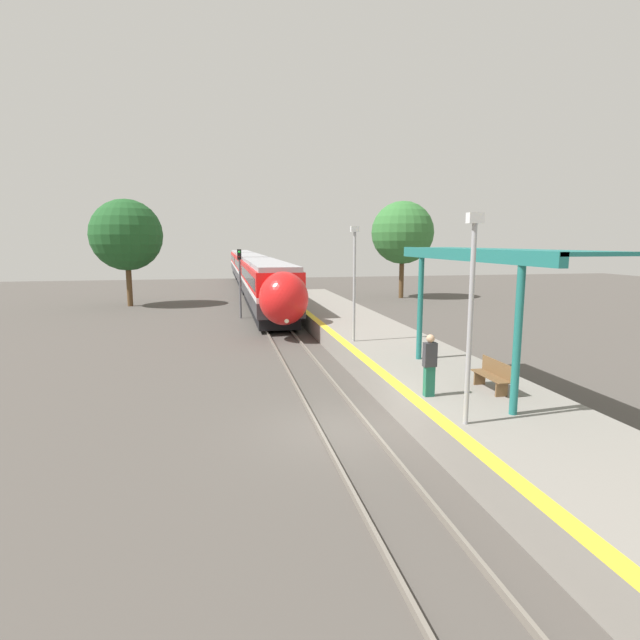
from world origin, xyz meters
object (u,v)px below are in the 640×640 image
at_px(train, 251,270).
at_px(person_waiting, 430,364).
at_px(railway_signal, 240,277).
at_px(platform_bench, 493,375).
at_px(lamppost_near, 471,305).
at_px(lamppost_mid, 354,276).

distance_m(train, person_waiting, 42.22).
xyz_separation_m(person_waiting, railway_signal, (-4.38, 21.87, 1.02)).
xyz_separation_m(platform_bench, railway_signal, (-6.47, 21.70, 1.48)).
relative_size(platform_bench, lamppost_near, 0.33).
bearing_deg(train, person_waiting, -86.72).
relative_size(railway_signal, lamppost_near, 0.95).
bearing_deg(lamppost_mid, railway_signal, 107.57).
bearing_deg(person_waiting, railway_signal, 101.33).
height_order(train, platform_bench, train).
xyz_separation_m(train, lamppost_mid, (2.40, -34.08, 1.59)).
relative_size(platform_bench, person_waiting, 0.92).
xyz_separation_m(railway_signal, lamppost_mid, (4.37, -13.79, 0.93)).
height_order(platform_bench, railway_signal, railway_signal).
distance_m(train, lamppost_near, 44.46).
height_order(person_waiting, lamppost_near, lamppost_near).
bearing_deg(person_waiting, lamppost_near, -90.38).
bearing_deg(lamppost_near, platform_bench, 48.54).
xyz_separation_m(platform_bench, lamppost_near, (-2.10, -2.38, 2.41)).
relative_size(train, platform_bench, 36.86).
xyz_separation_m(person_waiting, lamppost_near, (-0.01, -2.22, 1.95)).
distance_m(person_waiting, railway_signal, 22.32).
height_order(platform_bench, lamppost_mid, lamppost_mid).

